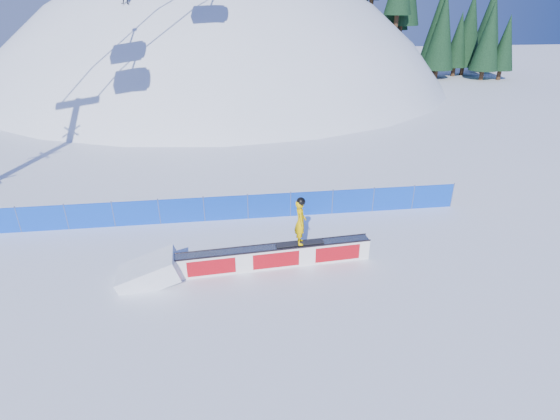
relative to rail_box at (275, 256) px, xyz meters
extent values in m
plane|color=white|center=(-1.76, -0.33, -0.44)|extent=(160.00, 160.00, 0.00)
sphere|color=white|center=(-1.76, 41.67, -18.44)|extent=(64.00, 64.00, 64.00)
cylinder|color=#372316|center=(18.19, 44.84, 6.98)|extent=(0.50, 0.50, 1.40)
cylinder|color=#372316|center=(18.43, 43.32, 6.93)|extent=(0.50, 0.50, 1.40)
cylinder|color=#372316|center=(20.56, 45.55, 4.76)|extent=(0.50, 0.50, 1.40)
cylinder|color=#372316|center=(23.78, 43.00, 1.40)|extent=(0.50, 0.50, 1.40)
cone|color=black|center=(23.78, 43.00, 6.51)|extent=(3.97, 3.97, 9.03)
cylinder|color=#372316|center=(22.86, 45.26, 2.28)|extent=(0.50, 0.50, 1.40)
cone|color=black|center=(22.86, 45.26, 6.04)|extent=(2.78, 2.78, 6.31)
cylinder|color=#372316|center=(25.50, 40.35, 0.16)|extent=(0.50, 0.50, 1.40)
cone|color=black|center=(25.50, 40.35, 4.45)|extent=(3.24, 3.24, 7.37)
cylinder|color=#372316|center=(28.80, 37.39, 0.16)|extent=(0.50, 0.50, 1.40)
cone|color=black|center=(28.80, 37.39, 5.12)|extent=(3.84, 3.84, 8.73)
cylinder|color=#372316|center=(28.51, 38.39, 0.16)|extent=(0.50, 0.50, 1.40)
cone|color=black|center=(28.51, 38.39, 4.50)|extent=(3.29, 3.29, 7.48)
cylinder|color=#372316|center=(30.25, 42.80, 0.16)|extent=(0.50, 0.50, 1.40)
cone|color=black|center=(30.25, 42.80, 4.47)|extent=(3.26, 3.26, 7.42)
cylinder|color=#372316|center=(31.64, 38.11, 0.16)|extent=(0.50, 0.50, 1.40)
cone|color=black|center=(31.64, 38.11, 4.84)|extent=(3.59, 3.59, 8.16)
cylinder|color=#372316|center=(35.41, 38.25, 0.16)|extent=(0.50, 0.50, 1.40)
cone|color=black|center=(35.41, 38.25, 4.30)|extent=(3.12, 3.12, 7.09)
cube|color=#0C3FC2|center=(-1.76, 4.17, 0.16)|extent=(22.00, 0.03, 1.20)
cylinder|color=#435079|center=(-10.76, 4.17, 0.21)|extent=(0.05, 0.05, 1.30)
cylinder|color=#435079|center=(-8.76, 4.17, 0.21)|extent=(0.05, 0.05, 1.30)
cylinder|color=#435079|center=(-6.76, 4.17, 0.21)|extent=(0.05, 0.05, 1.30)
cylinder|color=#435079|center=(-4.76, 4.17, 0.21)|extent=(0.05, 0.05, 1.30)
cylinder|color=#435079|center=(-2.76, 4.17, 0.21)|extent=(0.05, 0.05, 1.30)
cylinder|color=#435079|center=(-0.76, 4.17, 0.21)|extent=(0.05, 0.05, 1.30)
cylinder|color=#435079|center=(1.24, 4.17, 0.21)|extent=(0.05, 0.05, 1.30)
cylinder|color=#435079|center=(3.24, 4.17, 0.21)|extent=(0.05, 0.05, 1.30)
cylinder|color=#435079|center=(5.24, 4.17, 0.21)|extent=(0.05, 0.05, 1.30)
cylinder|color=#435079|center=(7.24, 4.17, 0.21)|extent=(0.05, 0.05, 1.30)
cylinder|color=#435079|center=(9.24, 4.17, 0.21)|extent=(0.05, 0.05, 1.30)
cube|color=white|center=(0.00, 0.00, -0.02)|extent=(7.45, 0.98, 0.84)
cube|color=gray|center=(0.00, 0.00, 0.42)|extent=(7.38, 1.00, 0.04)
cube|color=black|center=(0.02, -0.25, 0.43)|extent=(7.42, 0.54, 0.06)
cube|color=black|center=(-0.02, 0.25, 0.43)|extent=(7.42, 0.54, 0.06)
cube|color=red|center=(0.02, -0.24, -0.02)|extent=(7.05, 0.51, 0.63)
cube|color=red|center=(-0.02, 0.24, -0.02)|extent=(7.05, 0.51, 0.63)
cube|color=black|center=(0.96, 0.07, 0.47)|extent=(1.86, 0.46, 0.04)
imported|color=#FFC700|center=(0.96, 0.07, 1.38)|extent=(0.46, 0.67, 1.78)
sphere|color=black|center=(0.96, 0.07, 2.21)|extent=(0.33, 0.33, 0.33)
camera|label=1|loc=(-1.67, -14.04, 8.86)|focal=28.00mm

